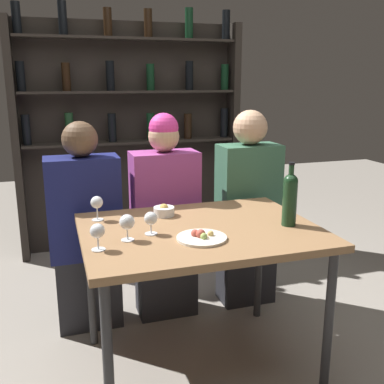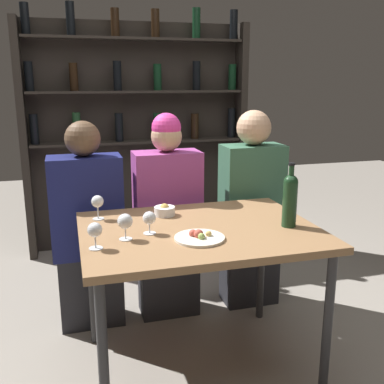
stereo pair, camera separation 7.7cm
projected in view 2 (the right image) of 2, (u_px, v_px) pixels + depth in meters
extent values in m
plane|color=gray|center=(199.00, 364.00, 2.39)|extent=(10.00, 10.00, 0.00)
cube|color=olive|center=(199.00, 231.00, 2.21)|extent=(1.15, 0.87, 0.04)
cylinder|color=#2D2D30|center=(103.00, 361.00, 1.82)|extent=(0.04, 0.04, 0.73)
cylinder|color=#2D2D30|center=(328.00, 325.00, 2.09)|extent=(0.04, 0.04, 0.73)
cylinder|color=#2D2D30|center=(92.00, 283.00, 2.51)|extent=(0.04, 0.04, 0.73)
cylinder|color=#2D2D30|center=(261.00, 263.00, 2.78)|extent=(0.04, 0.04, 0.73)
cube|color=#28231E|center=(137.00, 138.00, 3.96)|extent=(1.86, 0.02, 1.94)
cube|color=#28231E|center=(24.00, 143.00, 3.62)|extent=(0.06, 0.18, 1.94)
cube|color=#28231E|center=(240.00, 136.00, 4.10)|extent=(0.06, 0.18, 1.94)
cube|color=#28231E|center=(139.00, 142.00, 3.86)|extent=(1.78, 0.18, 0.02)
cylinder|color=black|center=(34.00, 129.00, 3.62)|extent=(0.07, 0.07, 0.24)
cylinder|color=#19381E|center=(77.00, 128.00, 3.70)|extent=(0.07, 0.07, 0.25)
cylinder|color=black|center=(119.00, 127.00, 3.78)|extent=(0.07, 0.07, 0.24)
cylinder|color=black|center=(157.00, 127.00, 3.87)|extent=(0.07, 0.07, 0.23)
cylinder|color=black|center=(195.00, 126.00, 3.97)|extent=(0.07, 0.07, 0.22)
cylinder|color=black|center=(231.00, 123.00, 4.06)|extent=(0.07, 0.07, 0.26)
cube|color=#28231E|center=(137.00, 92.00, 3.76)|extent=(1.78, 0.18, 0.02)
cylinder|color=black|center=(29.00, 76.00, 3.52)|extent=(0.07, 0.07, 0.23)
cylinder|color=black|center=(74.00, 77.00, 3.60)|extent=(0.07, 0.07, 0.22)
cylinder|color=black|center=(117.00, 76.00, 3.68)|extent=(0.07, 0.07, 0.24)
cylinder|color=black|center=(157.00, 77.00, 3.78)|extent=(0.07, 0.07, 0.22)
cylinder|color=black|center=(196.00, 76.00, 3.86)|extent=(0.07, 0.07, 0.24)
cylinder|color=black|center=(232.00, 77.00, 3.96)|extent=(0.07, 0.07, 0.22)
cube|color=#28231E|center=(136.00, 39.00, 3.66)|extent=(1.78, 0.18, 0.02)
cylinder|color=black|center=(25.00, 19.00, 3.41)|extent=(0.07, 0.07, 0.23)
cylinder|color=black|center=(70.00, 19.00, 3.49)|extent=(0.07, 0.07, 0.26)
cylinder|color=black|center=(115.00, 23.00, 3.59)|extent=(0.07, 0.07, 0.22)
cylinder|color=black|center=(155.00, 24.00, 3.67)|extent=(0.07, 0.07, 0.23)
cylinder|color=black|center=(196.00, 23.00, 3.76)|extent=(0.07, 0.07, 0.25)
cylinder|color=black|center=(234.00, 25.00, 3.84)|extent=(0.07, 0.07, 0.24)
cylinder|color=#19381E|center=(290.00, 204.00, 2.20)|extent=(0.07, 0.07, 0.22)
sphere|color=#19381E|center=(291.00, 182.00, 2.17)|extent=(0.07, 0.07, 0.07)
cylinder|color=#19381E|center=(291.00, 174.00, 2.16)|extent=(0.03, 0.03, 0.08)
cylinder|color=black|center=(292.00, 164.00, 2.15)|extent=(0.03, 0.03, 0.01)
cylinder|color=silver|center=(96.00, 248.00, 1.93)|extent=(0.06, 0.06, 0.00)
cylinder|color=silver|center=(95.00, 241.00, 1.92)|extent=(0.01, 0.01, 0.06)
sphere|color=silver|center=(95.00, 230.00, 1.91)|extent=(0.06, 0.06, 0.06)
cylinder|color=silver|center=(150.00, 233.00, 2.12)|extent=(0.06, 0.06, 0.00)
cylinder|color=silver|center=(149.00, 227.00, 2.11)|extent=(0.01, 0.01, 0.06)
sphere|color=silver|center=(149.00, 218.00, 2.10)|extent=(0.06, 0.06, 0.06)
cylinder|color=silver|center=(126.00, 239.00, 2.04)|extent=(0.06, 0.06, 0.00)
cylinder|color=silver|center=(125.00, 232.00, 2.03)|extent=(0.01, 0.01, 0.06)
sphere|color=silver|center=(125.00, 221.00, 2.02)|extent=(0.07, 0.07, 0.07)
cylinder|color=silver|center=(98.00, 219.00, 2.34)|extent=(0.06, 0.06, 0.00)
cylinder|color=silver|center=(98.00, 212.00, 2.33)|extent=(0.01, 0.01, 0.07)
sphere|color=silver|center=(97.00, 201.00, 2.31)|extent=(0.06, 0.06, 0.06)
cylinder|color=silver|center=(200.00, 238.00, 2.04)|extent=(0.23, 0.23, 0.01)
sphere|color=#E5BC66|center=(209.00, 234.00, 2.06)|extent=(0.03, 0.03, 0.03)
sphere|color=#E5BC66|center=(198.00, 235.00, 2.04)|extent=(0.04, 0.04, 0.04)
sphere|color=#B74C3D|center=(199.00, 234.00, 2.04)|extent=(0.04, 0.04, 0.04)
sphere|color=#99B256|center=(201.00, 237.00, 2.02)|extent=(0.03, 0.03, 0.03)
sphere|color=#B74C3D|center=(193.00, 233.00, 2.05)|extent=(0.04, 0.04, 0.04)
cylinder|color=white|center=(165.00, 211.00, 2.40)|extent=(0.11, 0.11, 0.05)
sphere|color=gold|center=(165.00, 208.00, 2.39)|extent=(0.05, 0.05, 0.05)
cube|color=#26262B|center=(92.00, 288.00, 2.76)|extent=(0.38, 0.22, 0.45)
cube|color=navy|center=(87.00, 207.00, 2.63)|extent=(0.42, 0.22, 0.60)
sphere|color=brown|center=(83.00, 139.00, 2.53)|extent=(0.20, 0.20, 0.20)
cube|color=#26262B|center=(168.00, 279.00, 2.89)|extent=(0.36, 0.22, 0.45)
cube|color=#9E3F8C|center=(167.00, 200.00, 2.76)|extent=(0.40, 0.22, 0.60)
sphere|color=tan|center=(166.00, 136.00, 2.66)|extent=(0.18, 0.18, 0.18)
sphere|color=#EA3893|center=(166.00, 128.00, 2.65)|extent=(0.18, 0.18, 0.18)
cube|color=#26262B|center=(249.00, 269.00, 3.03)|extent=(0.35, 0.22, 0.45)
cube|color=#38664C|center=(252.00, 193.00, 2.90)|extent=(0.39, 0.22, 0.62)
sphere|color=tan|center=(254.00, 128.00, 2.80)|extent=(0.22, 0.22, 0.22)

